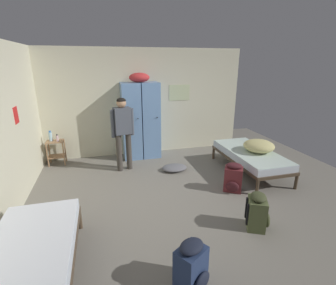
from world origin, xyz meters
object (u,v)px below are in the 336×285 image
at_px(lotion_bottle, 57,138).
at_px(backpack_maroon, 233,178).
at_px(locker_bank, 141,119).
at_px(clothes_pile_grey, 174,168).
at_px(bed_left_front, 28,258).
at_px(water_bottle, 50,136).
at_px(backpack_olive, 257,212).
at_px(backpack_navy, 192,266).
at_px(shelf_unit, 56,150).
at_px(bedding_heap, 259,146).
at_px(person_traveler, 123,128).
at_px(bed_right, 250,156).

distance_m(lotion_bottle, backpack_maroon, 3.97).
height_order(locker_bank, backpack_maroon, locker_bank).
bearing_deg(clothes_pile_grey, lotion_bottle, 157.41).
xyz_separation_m(bed_left_front, backpack_maroon, (3.10, 1.35, -0.12)).
height_order(lotion_bottle, backpack_maroon, lotion_bottle).
height_order(water_bottle, backpack_olive, water_bottle).
distance_m(backpack_navy, backpack_olive, 1.43).
distance_m(water_bottle, backpack_navy, 4.50).
bearing_deg(locker_bank, backpack_maroon, -58.95).
bearing_deg(shelf_unit, bed_left_front, -86.02).
bearing_deg(backpack_navy, backpack_olive, 28.73).
height_order(locker_bank, backpack_olive, locker_bank).
height_order(bed_left_front, clothes_pile_grey, bed_left_front).
xyz_separation_m(backpack_olive, backpack_maroon, (0.21, 1.07, 0.00)).
height_order(bedding_heap, backpack_maroon, bedding_heap).
relative_size(locker_bank, person_traveler, 1.29).
relative_size(shelf_unit, backpack_olive, 1.04).
height_order(shelf_unit, water_bottle, water_bottle).
distance_m(shelf_unit, person_traveler, 1.79).
bearing_deg(backpack_navy, clothes_pile_grey, 76.90).
height_order(bedding_heap, clothes_pile_grey, bedding_heap).
distance_m(water_bottle, clothes_pile_grey, 2.93).
bearing_deg(person_traveler, locker_bank, 55.10).
relative_size(bed_left_front, backpack_navy, 3.45).
bearing_deg(locker_bank, person_traveler, -124.90).
bearing_deg(backpack_olive, bed_left_front, -174.64).
xyz_separation_m(locker_bank, backpack_maroon, (1.34, -2.23, -0.71)).
relative_size(shelf_unit, person_traveler, 0.36).
bearing_deg(bed_right, backpack_maroon, -139.08).
distance_m(bedding_heap, water_bottle, 4.65).
distance_m(lotion_bottle, clothes_pile_grey, 2.77).
bearing_deg(bed_right, bedding_heap, -31.68).
height_order(lotion_bottle, clothes_pile_grey, lotion_bottle).
distance_m(locker_bank, bed_right, 2.69).
bearing_deg(backpack_olive, bed_right, 60.55).
xyz_separation_m(bed_right, backpack_maroon, (-0.77, -0.67, -0.12)).
xyz_separation_m(bed_left_front, person_traveler, (1.26, 2.85, 0.59)).
relative_size(backpack_navy, clothes_pile_grey, 1.00).
relative_size(bed_right, backpack_navy, 3.45).
bearing_deg(clothes_pile_grey, bed_right, -17.71).
distance_m(water_bottle, backpack_olive, 4.66).
distance_m(locker_bank, bed_left_front, 4.03).
distance_m(shelf_unit, bed_left_front, 3.60).
bearing_deg(bed_left_front, water_bottle, 95.22).
height_order(person_traveler, clothes_pile_grey, person_traveler).
xyz_separation_m(backpack_navy, backpack_maroon, (1.47, 1.76, 0.00)).
distance_m(locker_bank, clothes_pile_grey, 1.51).
bearing_deg(person_traveler, bed_left_front, -113.79).
relative_size(backpack_maroon, clothes_pile_grey, 1.00).
distance_m(bedding_heap, lotion_bottle, 4.48).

